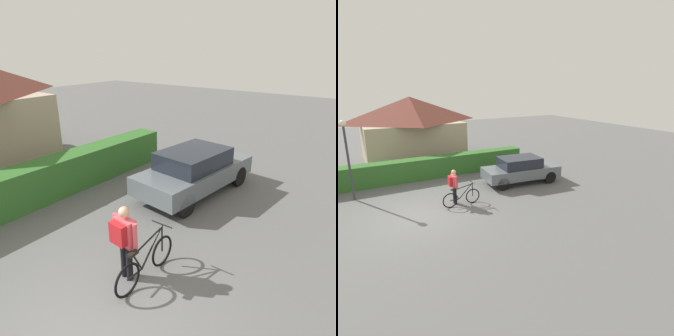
{
  "view_description": "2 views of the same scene",
  "coord_description": "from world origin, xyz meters",
  "views": [
    {
      "loc": [
        -1.96,
        -3.16,
        4.34
      ],
      "look_at": [
        4.26,
        1.5,
        1.32
      ],
      "focal_mm": 33.27,
      "sensor_mm": 36.0,
      "label": 1
    },
    {
      "loc": [
        -2.4,
        -11.25,
        5.22
      ],
      "look_at": [
        4.18,
        0.38,
        1.36
      ],
      "focal_mm": 31.04,
      "sensor_mm": 36.0,
      "label": 2
    }
  ],
  "objects": [
    {
      "name": "parked_car_near",
      "position": [
        5.78,
        1.6,
        0.76
      ],
      "size": [
        4.24,
        2.13,
        1.43
      ],
      "color": "slate",
      "rests_on": "ground"
    },
    {
      "name": "person_rider",
      "position": [
        1.58,
        0.54,
        0.96
      ],
      "size": [
        0.38,
        0.65,
        1.6
      ],
      "color": "black",
      "rests_on": "ground"
    },
    {
      "name": "bicycle",
      "position": [
        1.81,
        0.2,
        0.38
      ],
      "size": [
        1.76,
        0.5,
        1.0
      ],
      "color": "black",
      "rests_on": "ground"
    }
  ]
}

